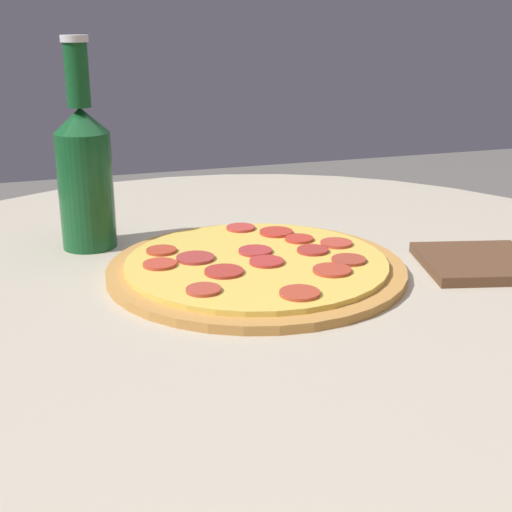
# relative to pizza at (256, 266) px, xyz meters

# --- Properties ---
(table) EXTENTS (1.06, 1.06, 0.74)m
(table) POSITION_rel_pizza_xyz_m (-0.01, 0.00, -0.21)
(table) COLOR #B2A893
(table) RESTS_ON ground_plane
(pizza) EXTENTS (0.34, 0.34, 0.02)m
(pizza) POSITION_rel_pizza_xyz_m (0.00, 0.00, 0.00)
(pizza) COLOR #B77F3D
(pizza) RESTS_ON table
(beer_bottle) EXTENTS (0.07, 0.07, 0.26)m
(beer_bottle) POSITION_rel_pizza_xyz_m (0.17, -0.16, 0.09)
(beer_bottle) COLOR #144C23
(beer_bottle) RESTS_ON table
(pizza_paddle) EXTENTS (0.27, 0.16, 0.02)m
(pizza_paddle) POSITION_rel_pizza_xyz_m (-0.28, 0.07, -0.00)
(pizza_paddle) COLOR brown
(pizza_paddle) RESTS_ON table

